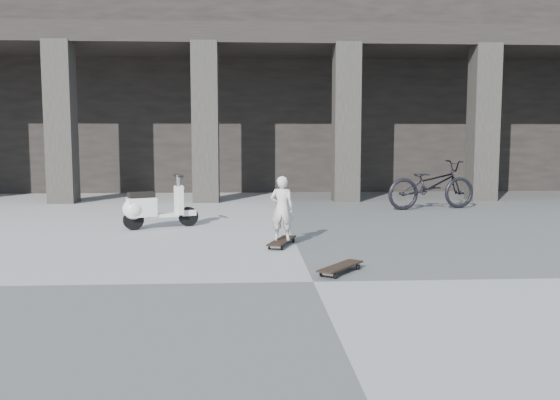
{
  "coord_description": "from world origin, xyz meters",
  "views": [
    {
      "loc": [
        -0.75,
        -6.6,
        1.65
      ],
      "look_at": [
        -0.23,
        2.75,
        0.65
      ],
      "focal_mm": 38.0,
      "sensor_mm": 36.0,
      "label": 1
    }
  ],
  "objects": [
    {
      "name": "scooter",
      "position": [
        -2.53,
        4.06,
        0.38
      ],
      "size": [
        1.3,
        0.75,
        0.97
      ],
      "rotation": [
        0.0,
        0.0,
        0.42
      ],
      "color": "black",
      "rests_on": "ground"
    },
    {
      "name": "ground",
      "position": [
        0.0,
        0.0,
        0.0
      ],
      "size": [
        90.0,
        90.0,
        0.0
      ],
      "primitive_type": "plane",
      "color": "#4F4F4C",
      "rests_on": "ground"
    },
    {
      "name": "bicycle",
      "position": [
        3.46,
        6.68,
        0.56
      ],
      "size": [
        2.23,
        1.13,
        1.12
      ],
      "primitive_type": "imported",
      "rotation": [
        0.0,
        0.0,
        1.76
      ],
      "color": "black",
      "rests_on": "ground"
    },
    {
      "name": "child",
      "position": [
        -0.23,
        2.25,
        0.58
      ],
      "size": [
        0.39,
        0.29,
        0.97
      ],
      "primitive_type": "imported",
      "rotation": [
        0.0,
        0.0,
        2.98
      ],
      "color": "beige",
      "rests_on": "longboard"
    },
    {
      "name": "skateboard_spare",
      "position": [
        0.38,
        0.41,
        0.07
      ],
      "size": [
        0.66,
        0.77,
        0.1
      ],
      "rotation": [
        0.0,
        0.0,
        0.91
      ],
      "color": "black",
      "rests_on": "ground"
    },
    {
      "name": "colonnade",
      "position": [
        -0.0,
        13.77,
        3.03
      ],
      "size": [
        28.0,
        8.82,
        6.0
      ],
      "color": "black",
      "rests_on": "ground"
    },
    {
      "name": "longboard",
      "position": [
        -0.23,
        2.25,
        0.07
      ],
      "size": [
        0.51,
        0.94,
        0.09
      ],
      "rotation": [
        0.0,
        0.0,
        1.23
      ],
      "color": "black",
      "rests_on": "ground"
    }
  ]
}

